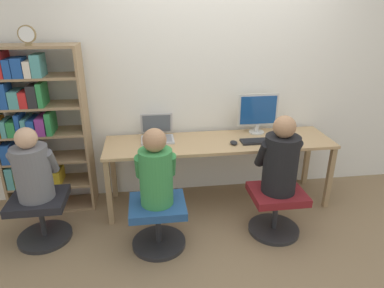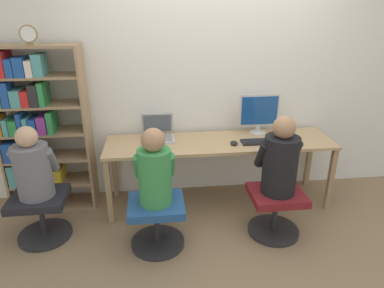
{
  "view_description": "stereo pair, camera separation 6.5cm",
  "coord_description": "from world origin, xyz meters",
  "px_view_note": "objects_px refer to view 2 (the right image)",
  "views": [
    {
      "loc": [
        -0.71,
        -2.85,
        1.99
      ],
      "look_at": [
        -0.3,
        0.15,
        0.75
      ],
      "focal_mm": 32.0,
      "sensor_mm": 36.0,
      "label": 1
    },
    {
      "loc": [
        -0.65,
        -2.86,
        1.99
      ],
      "look_at": [
        -0.3,
        0.15,
        0.75
      ],
      "focal_mm": 32.0,
      "sensor_mm": 36.0,
      "label": 2
    }
  ],
  "objects_px": {
    "office_chair_left": "(275,208)",
    "bookshelf": "(35,133)",
    "office_chair_right": "(157,220)",
    "person_at_monitor": "(280,160)",
    "desktop_monitor": "(259,113)",
    "desk_clock": "(29,34)",
    "person_at_laptop": "(155,171)",
    "office_chair_side": "(41,212)",
    "keyboard": "(263,141)",
    "person_near_shelf": "(33,167)",
    "laptop": "(158,134)"
  },
  "relations": [
    {
      "from": "office_chair_left",
      "to": "bookshelf",
      "type": "relative_size",
      "value": 0.29
    },
    {
      "from": "office_chair_right",
      "to": "person_at_monitor",
      "type": "relative_size",
      "value": 0.67
    },
    {
      "from": "desktop_monitor",
      "to": "person_at_monitor",
      "type": "distance_m",
      "value": 0.79
    },
    {
      "from": "office_chair_right",
      "to": "desk_clock",
      "type": "relative_size",
      "value": 2.79
    },
    {
      "from": "person_at_laptop",
      "to": "office_chair_side",
      "type": "height_order",
      "value": "person_at_laptop"
    },
    {
      "from": "office_chair_right",
      "to": "person_at_laptop",
      "type": "bearing_deg",
      "value": 90.0
    },
    {
      "from": "desktop_monitor",
      "to": "person_at_monitor",
      "type": "bearing_deg",
      "value": -92.02
    },
    {
      "from": "office_chair_left",
      "to": "desk_clock",
      "type": "xyz_separation_m",
      "value": [
        -2.11,
        0.64,
        1.49
      ]
    },
    {
      "from": "office_chair_side",
      "to": "keyboard",
      "type": "bearing_deg",
      "value": 8.65
    },
    {
      "from": "keyboard",
      "to": "person_near_shelf",
      "type": "bearing_deg",
      "value": -171.47
    },
    {
      "from": "person_at_monitor",
      "to": "person_at_laptop",
      "type": "relative_size",
      "value": 1.06
    },
    {
      "from": "office_chair_left",
      "to": "person_at_monitor",
      "type": "distance_m",
      "value": 0.49
    },
    {
      "from": "office_chair_right",
      "to": "office_chair_left",
      "type": "bearing_deg",
      "value": 2.81
    },
    {
      "from": "desktop_monitor",
      "to": "office_chair_right",
      "type": "relative_size",
      "value": 0.9
    },
    {
      "from": "office_chair_right",
      "to": "person_near_shelf",
      "type": "distance_m",
      "value": 1.15
    },
    {
      "from": "laptop",
      "to": "office_chair_right",
      "type": "xyz_separation_m",
      "value": [
        -0.05,
        -0.78,
        -0.5
      ]
    },
    {
      "from": "laptop",
      "to": "desk_clock",
      "type": "height_order",
      "value": "desk_clock"
    },
    {
      "from": "laptop",
      "to": "person_at_laptop",
      "type": "height_order",
      "value": "person_at_laptop"
    },
    {
      "from": "laptop",
      "to": "keyboard",
      "type": "xyz_separation_m",
      "value": [
        1.04,
        -0.23,
        -0.04
      ]
    },
    {
      "from": "keyboard",
      "to": "office_chair_side",
      "type": "distance_m",
      "value": 2.19
    },
    {
      "from": "laptop",
      "to": "bookshelf",
      "type": "height_order",
      "value": "bookshelf"
    },
    {
      "from": "office_chair_left",
      "to": "desk_clock",
      "type": "height_order",
      "value": "desk_clock"
    },
    {
      "from": "desktop_monitor",
      "to": "bookshelf",
      "type": "height_order",
      "value": "bookshelf"
    },
    {
      "from": "office_chair_left",
      "to": "office_chair_side",
      "type": "height_order",
      "value": "same"
    },
    {
      "from": "desktop_monitor",
      "to": "office_chair_left",
      "type": "distance_m",
      "value": 1.02
    },
    {
      "from": "person_at_laptop",
      "to": "bookshelf",
      "type": "distance_m",
      "value": 1.38
    },
    {
      "from": "person_at_laptop",
      "to": "person_near_shelf",
      "type": "xyz_separation_m",
      "value": [
        -1.03,
        0.23,
        -0.02
      ]
    },
    {
      "from": "desk_clock",
      "to": "office_chair_side",
      "type": "relative_size",
      "value": 0.36
    },
    {
      "from": "keyboard",
      "to": "person_at_monitor",
      "type": "bearing_deg",
      "value": -90.01
    },
    {
      "from": "keyboard",
      "to": "office_chair_right",
      "type": "relative_size",
      "value": 0.91
    },
    {
      "from": "person_at_monitor",
      "to": "person_near_shelf",
      "type": "xyz_separation_m",
      "value": [
        -2.11,
        0.18,
        -0.03
      ]
    },
    {
      "from": "desktop_monitor",
      "to": "office_chair_left",
      "type": "height_order",
      "value": "desktop_monitor"
    },
    {
      "from": "laptop",
      "to": "office_chair_left",
      "type": "relative_size",
      "value": 0.69
    },
    {
      "from": "keyboard",
      "to": "office_chair_side",
      "type": "bearing_deg",
      "value": -171.35
    },
    {
      "from": "office_chair_left",
      "to": "desk_clock",
      "type": "relative_size",
      "value": 2.79
    },
    {
      "from": "person_at_monitor",
      "to": "desk_clock",
      "type": "distance_m",
      "value": 2.42
    },
    {
      "from": "person_at_monitor",
      "to": "person_near_shelf",
      "type": "bearing_deg",
      "value": 175.22
    },
    {
      "from": "office_chair_left",
      "to": "bookshelf",
      "type": "xyz_separation_m",
      "value": [
        -2.23,
        0.71,
        0.58
      ]
    },
    {
      "from": "desktop_monitor",
      "to": "office_chair_right",
      "type": "distance_m",
      "value": 1.54
    },
    {
      "from": "office_chair_left",
      "to": "person_at_laptop",
      "type": "bearing_deg",
      "value": -177.44
    },
    {
      "from": "keyboard",
      "to": "office_chair_right",
      "type": "bearing_deg",
      "value": -153.0
    },
    {
      "from": "office_chair_right",
      "to": "person_at_monitor",
      "type": "height_order",
      "value": "person_at_monitor"
    },
    {
      "from": "person_at_monitor",
      "to": "laptop",
      "type": "bearing_deg",
      "value": 145.09
    },
    {
      "from": "desktop_monitor",
      "to": "laptop",
      "type": "relative_size",
      "value": 1.3
    },
    {
      "from": "office_chair_left",
      "to": "person_at_monitor",
      "type": "xyz_separation_m",
      "value": [
        -0.0,
        0.01,
        0.49
      ]
    },
    {
      "from": "person_at_monitor",
      "to": "office_chair_side",
      "type": "height_order",
      "value": "person_at_monitor"
    },
    {
      "from": "person_at_monitor",
      "to": "office_chair_side",
      "type": "bearing_deg",
      "value": 175.35
    },
    {
      "from": "keyboard",
      "to": "office_chair_side",
      "type": "height_order",
      "value": "keyboard"
    },
    {
      "from": "person_at_laptop",
      "to": "office_chair_side",
      "type": "xyz_separation_m",
      "value": [
        -1.03,
        0.23,
        -0.47
      ]
    },
    {
      "from": "desktop_monitor",
      "to": "office_chair_right",
      "type": "bearing_deg",
      "value": -143.53
    }
  ]
}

